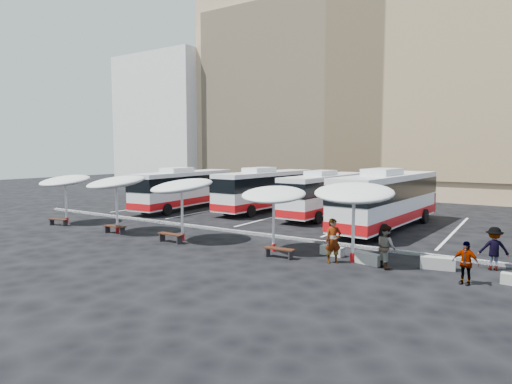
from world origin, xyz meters
The scene contains 25 objects.
ground centered at (0.00, 0.00, 0.00)m, with size 120.00×120.00×0.00m, color black.
sandstone_building centered at (0.00, 31.87, 12.63)m, with size 42.00×18.25×29.60m.
apartment_block centered at (-28.00, 28.00, 9.00)m, with size 14.00×14.00×18.00m, color silver.
curb_divider centered at (0.00, 0.50, 0.07)m, with size 34.00×0.25×0.15m, color black.
bay_lines centered at (0.00, 8.00, 0.01)m, with size 24.15×12.00×0.01m.
bus_0 centered at (-8.49, 6.74, 1.77)m, with size 3.17×11.09×3.47m.
bus_1 centered at (-2.30, 9.59, 1.80)m, with size 2.97×11.18×3.52m.
bus_2 centered at (3.00, 9.46, 1.74)m, with size 2.78×10.81×3.41m.
bus_3 centered at (8.33, 6.64, 1.92)m, with size 3.54×12.02×3.76m.
sunshade_0 centered at (-10.29, -2.88, 2.83)m, with size 3.30×3.34×3.33m.
sunshade_1 centered at (-4.73, -3.25, 2.96)m, with size 4.19×4.22×3.49m.
sunshade_2 centered at (0.11, -2.91, 2.93)m, with size 4.37×4.39×3.45m.
sunshade_3 centered at (5.46, -2.36, 2.72)m, with size 3.73×3.76×3.21m.
sunshade_4 centered at (9.37, -2.24, 3.00)m, with size 4.10×4.13×3.54m.
wood_bench_0 centered at (-9.92, -3.71, 0.32)m, with size 1.41×0.66×0.42m.
wood_bench_1 centered at (-4.60, -3.55, 0.35)m, with size 1.50×0.53×0.45m.
wood_bench_2 centered at (-0.10, -3.59, 0.36)m, with size 1.54×0.42×0.47m.
wood_bench_3 centered at (6.33, -3.35, 0.34)m, with size 1.46×0.46×0.44m.
conc_bench_0 centered at (8.15, -1.62, 0.21)m, with size 1.12×0.37×0.42m, color gray.
conc_bench_1 centered at (9.99, -2.21, 0.23)m, with size 1.24×0.41×0.47m, color gray.
conc_bench_2 centered at (12.66, -1.45, 0.25)m, with size 1.32×0.44×0.49m, color gray.
passenger_0 centered at (8.71, -2.84, 0.96)m, with size 0.70×0.46×1.92m, color black.
passenger_1 centered at (10.87, -2.43, 0.89)m, with size 0.86×0.67×1.77m, color black.
passenger_2 centered at (13.86, -3.06, 0.79)m, with size 0.92×0.38×1.58m, color black.
passenger_3 centered at (14.57, -0.36, 0.88)m, with size 1.13×0.65×1.75m, color black.
Camera 1 is at (15.69, -19.76, 4.77)m, focal length 30.00 mm.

